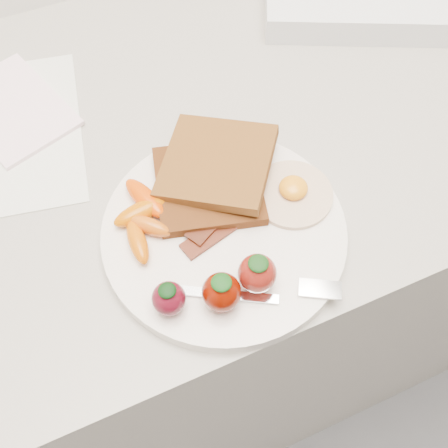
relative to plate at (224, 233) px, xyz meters
name	(u,v)px	position (x,y,z in m)	size (l,w,h in m)	color
counter	(199,279)	(0.02, 0.17, -0.46)	(2.00, 0.60, 0.90)	gray
plate	(224,233)	(0.00, 0.00, 0.00)	(0.27, 0.27, 0.02)	white
toast_lower	(208,185)	(0.01, 0.06, 0.02)	(0.12, 0.12, 0.01)	#3F1A05
toast_upper	(217,163)	(0.02, 0.07, 0.03)	(0.12, 0.12, 0.01)	#4B2C0B
fried_egg	(293,192)	(0.09, 0.01, 0.01)	(0.10, 0.10, 0.02)	white
bacon_strips	(221,221)	(0.00, 0.01, 0.01)	(0.11, 0.07, 0.01)	#391002
baby_carrots	(143,216)	(-0.08, 0.04, 0.02)	(0.07, 0.11, 0.02)	#C25900
strawberries	(222,286)	(-0.03, -0.07, 0.03)	(0.13, 0.05, 0.05)	#520A17
fork	(270,292)	(0.01, -0.09, 0.01)	(0.16, 0.08, 0.00)	white
paper_sheet	(6,134)	(-0.19, 0.25, -0.01)	(0.19, 0.25, 0.00)	silver
notepad	(13,108)	(-0.17, 0.28, 0.00)	(0.11, 0.16, 0.01)	white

